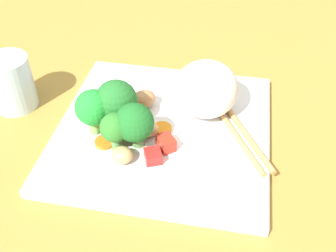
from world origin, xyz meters
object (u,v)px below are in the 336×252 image
Objects in this scene: rice_mound at (206,89)px; carrot_slice_2 at (142,122)px; drinking_glass at (11,83)px; broccoli_floret_2 at (134,123)px; square_plate at (163,130)px; chopstick_pair at (227,115)px.

rice_mound is 9.94cm from carrot_slice_2.
rice_mound is 3.57× the size of carrot_slice_2.
drinking_glass is at bearing 4.78° from rice_mound.
square_plate is at bearing -123.01° from broccoli_floret_2.
chopstick_pair is 2.66× the size of drinking_glass.
square_plate is 9.25cm from chopstick_pair.
carrot_slice_2 and chopstick_pair have the same top height.
drinking_glass reaches higher than carrot_slice_2.
rice_mound is 1.11× the size of drinking_glass.
broccoli_floret_2 is at bearing 48.13° from rice_mound.
rice_mound is at bearing -138.50° from square_plate.
rice_mound is at bearing -150.75° from carrot_slice_2.
carrot_slice_2 reaches higher than square_plate.
chopstick_pair is (-8.40, -3.72, 1.02)cm from square_plate.
rice_mound reaches higher than drinking_glass.
drinking_glass is at bearing -5.37° from square_plate.
rice_mound is at bearing 46.51° from chopstick_pair.
chopstick_pair is at bearing -156.14° from square_plate.
drinking_glass is at bearing 62.77° from chopstick_pair.
chopstick_pair is (-3.31, 0.79, -3.53)cm from rice_mound.
drinking_glass reaches higher than broccoli_floret_2.
carrot_slice_2 is 0.12× the size of chopstick_pair.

